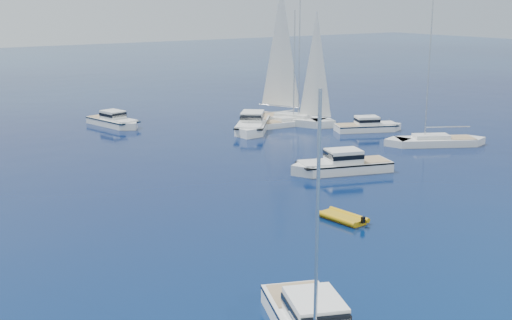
% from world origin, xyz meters
% --- Properties ---
extents(ground, '(400.00, 400.00, 0.00)m').
position_xyz_m(ground, '(0.00, 0.00, 0.00)').
color(ground, navy).
rests_on(ground, ground).
extents(motor_cruiser_centre, '(10.55, 6.03, 2.65)m').
position_xyz_m(motor_cruiser_centre, '(9.35, 20.75, 0.00)').
color(motor_cruiser_centre, silver).
rests_on(motor_cruiser_centre, ground).
extents(motor_cruiser_far_r, '(8.97, 5.91, 2.27)m').
position_xyz_m(motor_cruiser_far_r, '(24.89, 33.54, 0.00)').
color(motor_cruiser_far_r, white).
rests_on(motor_cruiser_far_r, ground).
extents(motor_cruiser_distant, '(9.73, 10.54, 2.89)m').
position_xyz_m(motor_cruiser_distant, '(13.65, 41.52, 0.00)').
color(motor_cruiser_distant, white).
rests_on(motor_cruiser_distant, ground).
extents(motor_cruiser_horizon, '(4.63, 9.56, 2.41)m').
position_xyz_m(motor_cruiser_horizon, '(1.24, 53.70, 0.00)').
color(motor_cruiser_horizon, white).
rests_on(motor_cruiser_horizon, ground).
extents(sailboat_mid_r, '(11.74, 8.30, 17.22)m').
position_xyz_m(sailboat_mid_r, '(25.33, 23.69, 0.00)').
color(sailboat_mid_r, silver).
rests_on(sailboat_mid_r, ground).
extents(sailboat_centre, '(10.06, 3.40, 14.52)m').
position_xyz_m(sailboat_centre, '(19.01, 41.82, 0.00)').
color(sailboat_centre, silver).
rests_on(sailboat_centre, ground).
extents(sailboat_sails_r, '(8.87, 13.71, 19.83)m').
position_xyz_m(sailboat_sails_r, '(20.16, 42.92, 0.00)').
color(sailboat_sails_r, white).
rests_on(sailboat_sails_r, ground).
extents(tender_yellow, '(2.45, 4.02, 0.95)m').
position_xyz_m(tender_yellow, '(0.35, 10.38, 0.00)').
color(tender_yellow, '#C18E0B').
rests_on(tender_yellow, ground).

